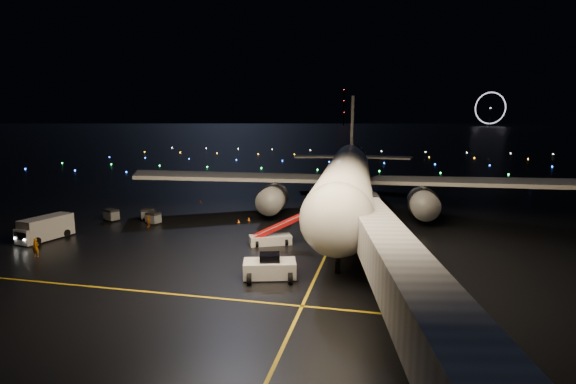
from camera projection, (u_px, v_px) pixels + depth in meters
The scene contains 19 objects.
ground at pixel (365, 136), 334.97m from camera, with size 2000.00×2000.00×0.00m, color black.
lane_centre at pixel (338, 228), 58.13m from camera, with size 0.25×80.00×0.02m, color gold.
lane_cross at pixel (104, 288), 37.76m from camera, with size 60.00×0.25×0.02m, color gold.
airliner at pixel (348, 151), 67.38m from camera, with size 64.84×61.60×18.37m, color silver, non-canonical shape.
pushback_tug at pixel (270, 266), 40.01m from camera, with size 4.64×2.43×2.21m, color silver.
belt_loader at pixel (270, 230), 50.46m from camera, with size 6.84×1.86×3.31m, color silver, non-canonical shape.
service_truck at pixel (47, 228), 52.59m from camera, with size 2.34×7.42×2.73m, color silver.
crew_a at pixel (36, 248), 45.98m from camera, with size 0.71×0.46×1.94m, color orange.
crew_c at pixel (148, 221), 58.50m from camera, with size 0.91×0.38×1.55m, color orange.
safety_cone_0 at pixel (239, 221), 61.09m from camera, with size 0.41×0.41×0.46m, color orange.
safety_cone_1 at pixel (275, 206), 70.98m from camera, with size 0.49×0.49×0.56m, color orange.
safety_cone_2 at pixel (249, 219), 62.25m from camera, with size 0.42×0.42×0.48m, color orange.
safety_cone_3 at pixel (201, 201), 75.55m from camera, with size 0.40×0.40×0.46m, color orange.
ferris_wheel at pixel (490, 109), 698.03m from camera, with size 50.00×4.00×52.00m, color black, non-canonical shape.
radio_mast at pixel (344, 106), 766.07m from camera, with size 1.80×1.80×64.00m, color black.
taxiway_lights at pixel (333, 160), 148.27m from camera, with size 164.00×92.00×0.36m, color black, non-canonical shape.
baggage_cart_0 at pixel (148, 214), 62.75m from camera, with size 1.78×1.24×1.51m, color gray.
baggage_cart_1 at pixel (153, 218), 60.30m from camera, with size 1.80×1.26×1.53m, color gray.
baggage_cart_2 at pixel (111, 215), 62.04m from camera, with size 1.92×1.35×1.64m, color gray.
Camera 1 is at (18.02, -41.63, 14.20)m, focal length 28.00 mm.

